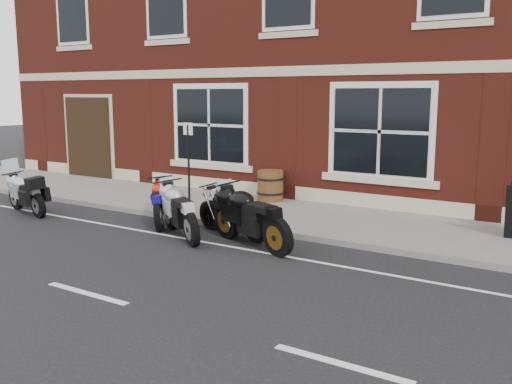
# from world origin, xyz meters

# --- Properties ---
(ground) EXTENTS (80.00, 80.00, 0.00)m
(ground) POSITION_xyz_m (0.00, 0.00, 0.00)
(ground) COLOR black
(ground) RESTS_ON ground
(sidewalk) EXTENTS (30.00, 3.00, 0.12)m
(sidewalk) POSITION_xyz_m (0.00, 3.00, 0.06)
(sidewalk) COLOR slate
(sidewalk) RESTS_ON ground
(kerb) EXTENTS (30.00, 0.16, 0.12)m
(kerb) POSITION_xyz_m (0.00, 1.42, 0.06)
(kerb) COLOR slate
(kerb) RESTS_ON ground
(moto_touring_silver) EXTENTS (1.91, 0.64, 1.27)m
(moto_touring_silver) POSITION_xyz_m (-5.64, 0.04, 0.52)
(moto_touring_silver) COLOR black
(moto_touring_silver) RESTS_ON ground
(moto_sport_red) EXTENTS (1.32, 1.66, 0.90)m
(moto_sport_red) POSITION_xyz_m (-2.13, 0.98, 0.52)
(moto_sport_red) COLOR black
(moto_sport_red) RESTS_ON ground
(moto_sport_black) EXTENTS (2.23, 0.95, 1.05)m
(moto_sport_black) POSITION_xyz_m (0.55, 0.46, 0.60)
(moto_sport_black) COLOR black
(moto_sport_black) RESTS_ON ground
(moto_sport_silver) EXTENTS (1.90, 1.33, 0.99)m
(moto_sport_silver) POSITION_xyz_m (-1.02, 0.31, 0.57)
(moto_sport_silver) COLOR black
(moto_sport_silver) RESTS_ON ground
(moto_naked_black) EXTENTS (2.02, 0.64, 0.93)m
(moto_naked_black) POSITION_xyz_m (-0.22, 0.95, 0.53)
(moto_naked_black) COLOR black
(moto_naked_black) RESTS_ON ground
(barrel_planter) EXTENTS (0.70, 0.70, 0.78)m
(barrel_planter) POSITION_xyz_m (-1.23, 4.08, 0.51)
(barrel_planter) COLOR #4A3513
(barrel_planter) RESTS_ON sidewalk
(parking_sign) EXTENTS (0.29, 0.05, 2.05)m
(parking_sign) POSITION_xyz_m (-2.37, 2.20, 1.30)
(parking_sign) COLOR black
(parking_sign) RESTS_ON sidewalk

